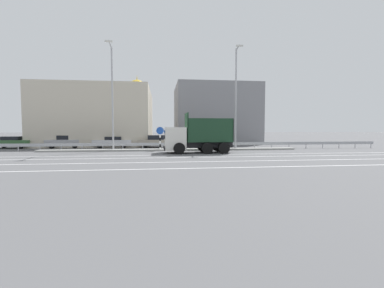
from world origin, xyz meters
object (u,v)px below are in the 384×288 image
at_px(dump_truck, 190,139).
at_px(street_lamp_2, 236,95).
at_px(parked_car_0, 12,142).
at_px(street_lamp_1, 112,94).
at_px(parked_car_1, 65,142).
at_px(median_road_sign, 160,138).
at_px(church_tower, 137,111).
at_px(parked_car_2, 113,142).
at_px(parked_car_4, 200,141).
at_px(parked_car_3, 157,141).

distance_m(dump_truck, street_lamp_2, 7.54).
bearing_deg(parked_car_0, street_lamp_1, -109.69).
bearing_deg(parked_car_1, median_road_sign, -120.05).
height_order(median_road_sign, church_tower, church_tower).
xyz_separation_m(street_lamp_2, church_tower, (-12.44, 22.97, -0.22)).
distance_m(parked_car_2, parked_car_4, 10.61).
xyz_separation_m(parked_car_2, parked_car_3, (5.29, -0.41, 0.06)).
distance_m(parked_car_1, church_tower, 19.64).
distance_m(street_lamp_1, parked_car_3, 8.14).
xyz_separation_m(parked_car_0, parked_car_1, (5.84, 0.10, 0.03)).
xyz_separation_m(dump_truck, parked_car_0, (-19.92, 8.04, -0.56)).
distance_m(street_lamp_2, parked_car_3, 10.94).
distance_m(median_road_sign, parked_car_0, 17.87).
relative_size(parked_car_0, parked_car_1, 1.11).
distance_m(parked_car_2, church_tower, 18.62).
height_order(parked_car_2, parked_car_4, parked_car_4).
height_order(street_lamp_1, parked_car_4, street_lamp_1).
height_order(parked_car_3, church_tower, church_tower).
xyz_separation_m(street_lamp_1, church_tower, (0.42, 22.99, -0.16)).
bearing_deg(street_lamp_1, dump_truck, -20.74).
relative_size(parked_car_0, parked_car_3, 1.01).
height_order(parked_car_3, parked_car_4, parked_car_4).
xyz_separation_m(median_road_sign, parked_car_3, (-0.41, 4.69, -0.59)).
bearing_deg(church_tower, street_lamp_2, -61.56).
bearing_deg(parked_car_2, street_lamp_2, -110.94).
xyz_separation_m(parked_car_2, church_tower, (1.35, 17.91, 4.93)).
relative_size(street_lamp_2, church_tower, 0.87).
distance_m(dump_truck, parked_car_2, 11.68).
bearing_deg(street_lamp_2, parked_car_1, 164.85).
xyz_separation_m(dump_truck, parked_car_2, (-8.53, 7.96, -0.59)).
bearing_deg(parked_car_4, parked_car_2, 88.85).
relative_size(parked_car_1, parked_car_2, 0.93).
height_order(dump_truck, median_road_sign, dump_truck).
xyz_separation_m(dump_truck, parked_car_4, (2.07, 7.53, -0.49)).
distance_m(median_road_sign, parked_car_1, 12.44).
distance_m(street_lamp_1, street_lamp_2, 12.85).
height_order(street_lamp_2, church_tower, church_tower).
bearing_deg(median_road_sign, parked_car_1, 154.86).
height_order(parked_car_2, parked_car_3, parked_car_3).
height_order(street_lamp_2, parked_car_0, street_lamp_2).
bearing_deg(street_lamp_1, parked_car_0, 157.28).
bearing_deg(parked_car_3, street_lamp_2, 61.96).
xyz_separation_m(parked_car_2, parked_car_4, (10.60, -0.43, 0.09)).
bearing_deg(church_tower, parked_car_0, -125.56).
distance_m(parked_car_1, parked_car_4, 16.16).
bearing_deg(church_tower, street_lamp_1, -91.04).
bearing_deg(parked_car_0, parked_car_1, -86.01).
bearing_deg(church_tower, median_road_sign, -79.30).
bearing_deg(street_lamp_2, parked_car_2, 159.84).
height_order(parked_car_0, parked_car_1, parked_car_1).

